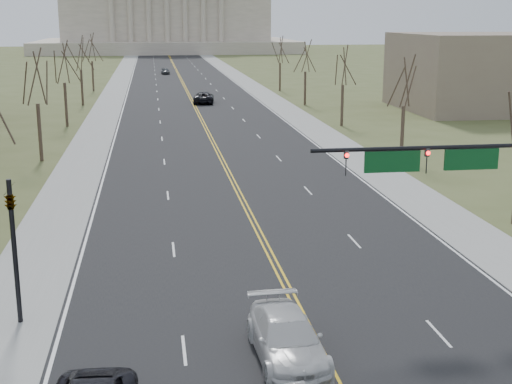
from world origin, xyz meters
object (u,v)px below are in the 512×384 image
object	(u,v)px
signal_left	(13,235)
car_far_nb	(204,97)
signal_mast	(469,171)
car_sb_inner_second	(287,338)
car_far_sb	(165,71)

from	to	relation	value
signal_left	car_far_nb	bearing A→B (deg)	80.12
signal_left	car_far_nb	size ratio (longest dim) A/B	1.01
signal_mast	signal_left	distance (m)	19.06
signal_mast	car_far_nb	distance (m)	75.17
signal_left	car_sb_inner_second	size ratio (longest dim) A/B	1.04
signal_left	car_far_nb	distance (m)	75.95
car_far_sb	car_sb_inner_second	bearing A→B (deg)	-92.64
signal_mast	car_far_nb	size ratio (longest dim) A/B	2.05
car_sb_inner_second	car_far_sb	xyz separation A→B (m)	(-1.47, 133.87, -0.12)
car_sb_inner_second	signal_mast	bearing A→B (deg)	26.66
car_sb_inner_second	signal_left	bearing A→B (deg)	152.88
car_far_nb	car_far_sb	xyz separation A→B (m)	(-4.32, 54.32, -0.11)
signal_left	car_sb_inner_second	distance (m)	11.60
signal_mast	car_far_sb	size ratio (longest dim) A/B	2.89
signal_mast	signal_left	size ratio (longest dim) A/B	2.02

